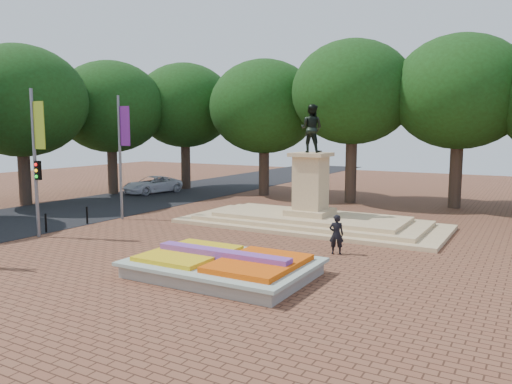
{
  "coord_description": "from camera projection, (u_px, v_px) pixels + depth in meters",
  "views": [
    {
      "loc": [
        10.44,
        -16.24,
        5.11
      ],
      "look_at": [
        -1.0,
        3.89,
        2.2
      ],
      "focal_mm": 35.0,
      "sensor_mm": 36.0,
      "label": 1
    }
  ],
  "objects": [
    {
      "name": "van",
      "position": [
        152.0,
        185.0,
        40.27
      ],
      "size": [
        3.22,
        5.23,
        1.35
      ],
      "primitive_type": "imported",
      "rotation": [
        0.0,
        0.0,
        -0.21
      ],
      "color": "silver",
      "rests_on": "ground"
    },
    {
      "name": "ground",
      "position": [
        229.0,
        259.0,
        19.76
      ],
      "size": [
        90.0,
        90.0,
        0.0
      ],
      "primitive_type": "plane",
      "color": "brown",
      "rests_on": "ground"
    },
    {
      "name": "monument",
      "position": [
        310.0,
        209.0,
        26.55
      ],
      "size": [
        14.0,
        6.0,
        6.4
      ],
      "color": "tan",
      "rests_on": "ground"
    },
    {
      "name": "tree_row_street",
      "position": [
        16.0,
        110.0,
        32.55
      ],
      "size": [
        8.4,
        25.4,
        9.98
      ],
      "color": "#34261C",
      "rests_on": "ground"
    },
    {
      "name": "bollard_row",
      "position": [
        22.0,
        227.0,
        23.65
      ],
      "size": [
        0.12,
        13.12,
        0.98
      ],
      "color": "black",
      "rests_on": "ground"
    },
    {
      "name": "asphalt_street",
      "position": [
        72.0,
        211.0,
        31.43
      ],
      "size": [
        9.0,
        90.0,
        0.02
      ],
      "primitive_type": "cube",
      "color": "black",
      "rests_on": "ground"
    },
    {
      "name": "pedestrian",
      "position": [
        336.0,
        234.0,
        20.5
      ],
      "size": [
        0.71,
        0.6,
        1.65
      ],
      "primitive_type": "imported",
      "rotation": [
        0.0,
        0.0,
        3.56
      ],
      "color": "black",
      "rests_on": "ground"
    },
    {
      "name": "tree_row_back",
      "position": [
        403.0,
        106.0,
        33.31
      ],
      "size": [
        44.8,
        8.8,
        10.43
      ],
      "color": "#34261C",
      "rests_on": "ground"
    },
    {
      "name": "flower_bed",
      "position": [
        223.0,
        265.0,
        17.49
      ],
      "size": [
        6.3,
        4.3,
        0.91
      ],
      "color": "gray",
      "rests_on": "ground"
    },
    {
      "name": "banner_poles",
      "position": [
        30.0,
        156.0,
        23.09
      ],
      "size": [
        0.88,
        11.17,
        7.0
      ],
      "color": "slate",
      "rests_on": "ground"
    }
  ]
}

